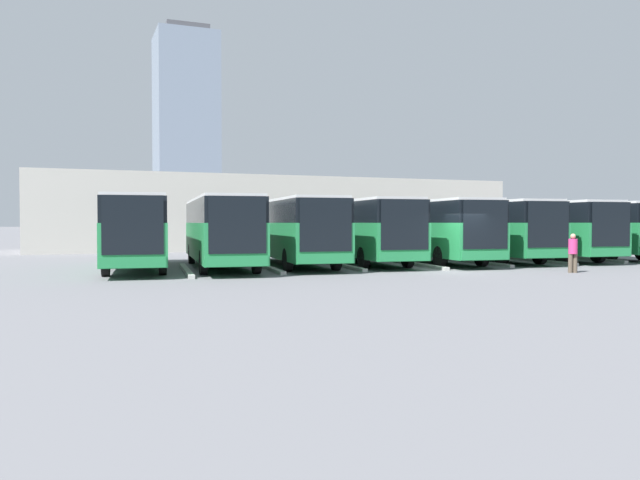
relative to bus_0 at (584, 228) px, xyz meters
The scene contains 19 objects.
ground_plane 14.42m from the bus_0, 24.79° to the left, with size 600.00×600.00×0.00m, color slate.
bus_0 is the anchor object (origin of this frame).
curb_divider_0 3.06m from the bus_0, 42.58° to the left, with size 0.24×7.03×0.15m, color #B2B2AD.
bus_1 3.74m from the bus_0, ahead, with size 3.64×11.71×3.23m.
curb_divider_1 6.22m from the bus_0, 21.28° to the left, with size 0.24×7.03×0.15m, color #B2B2AD.
bus_2 7.43m from the bus_0, ahead, with size 3.64×11.71×3.23m.
curb_divider_2 9.66m from the bus_0, 12.49° to the left, with size 0.24×7.03×0.15m, color #B2B2AD.
bus_3 11.15m from the bus_0, ahead, with size 3.64×11.71×3.23m.
curb_divider_3 13.31m from the bus_0, 10.21° to the left, with size 0.24×7.03×0.15m, color #B2B2AD.
bus_4 14.84m from the bus_0, ahead, with size 3.64×11.71×3.23m.
curb_divider_4 16.88m from the bus_0, ahead, with size 0.24×7.03×0.15m, color #B2B2AD.
bus_5 18.55m from the bus_0, ahead, with size 3.64×11.71×3.23m.
curb_divider_5 20.57m from the bus_0, ahead, with size 0.24×7.03×0.15m, color #B2B2AD.
bus_6 22.27m from the bus_0, ahead, with size 3.64×11.71×3.23m.
curb_divider_6 24.29m from the bus_0, ahead, with size 0.24×7.03×0.15m, color #B2B2AD.
bus_7 25.97m from the bus_0, ahead, with size 3.64×11.71×3.23m.
pedestrian 12.52m from the bus_0, 43.86° to the left, with size 0.46×0.46×1.65m.
station_building 23.89m from the bus_0, 57.04° to the right, with size 37.79×12.20×5.68m.
office_tower 189.10m from the bus_0, 92.01° to the right, with size 20.22×20.22×68.20m.
Camera 1 is at (15.46, 23.17, 2.13)m, focal length 35.00 mm.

